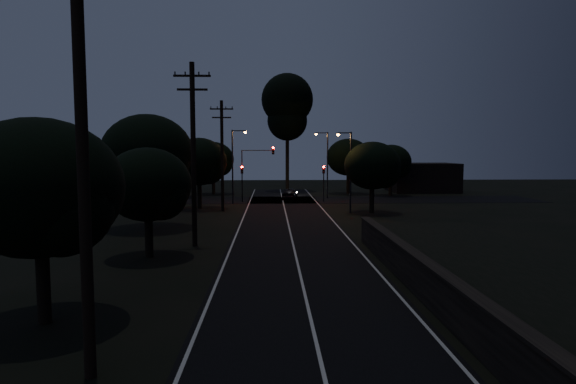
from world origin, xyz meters
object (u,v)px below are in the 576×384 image
tall_pine (287,106)px  signal_left (242,177)px  streetlight_b (326,160)px  streetlight_a (234,161)px  streetlight_c (349,166)px  utility_pole_mid (193,151)px  utility_pole_far (222,154)px  car (290,193)px  signal_mast (257,163)px  utility_pole_near (82,132)px  signal_right (324,177)px

tall_pine → signal_left: bearing=-110.5°
streetlight_b → streetlight_a: bearing=-150.5°
streetlight_c → utility_pole_mid: bearing=-128.3°
utility_pole_far → streetlight_c: (11.83, -2.00, -1.13)m
utility_pole_mid → car: 29.20m
car → streetlight_c: bearing=120.0°
signal_mast → car: 6.03m
utility_pole_near → utility_pole_mid: size_ratio=1.09×
streetlight_b → car: 6.04m
utility_pole_mid → streetlight_c: size_ratio=1.47×
utility_pole_far → signal_mast: bearing=68.9°
utility_pole_mid → car: (6.87, 27.92, -5.06)m
tall_pine → streetlight_a: 19.59m
utility_pole_near → utility_pole_far: size_ratio=1.14×
signal_right → car: size_ratio=1.03×
utility_pole_near → streetlight_a: size_ratio=1.50×
signal_mast → utility_pole_mid: bearing=-97.0°
utility_pole_far → signal_right: 13.53m
signal_mast → car: bearing=37.7°
streetlight_c → car: (-4.95, 12.92, -3.67)m
utility_pole_near → streetlight_a: utility_pole_near is taller
signal_left → streetlight_b: bearing=22.0°
tall_pine → signal_left: 18.48m
utility_pole_far → streetlight_a: 6.10m
utility_pole_near → streetlight_b: 47.40m
tall_pine → signal_mast: 17.32m
signal_left → streetlight_c: bearing=-43.8°
signal_left → utility_pole_far: bearing=-99.9°
tall_pine → car: 16.58m
utility_pole_mid → streetlight_a: bearing=88.3°
utility_pole_far → car: utility_pole_far is taller
signal_right → car: (-3.73, 2.94, -2.16)m
tall_pine → car: size_ratio=4.20×
car → tall_pine: bearing=-81.6°
tall_pine → streetlight_b: 13.94m
utility_pole_far → signal_left: size_ratio=2.56×
utility_pole_mid → utility_pole_far: utility_pole_mid is taller
utility_pole_near → utility_pole_far: bearing=90.0°
streetlight_c → tall_pine: bearing=100.9°
tall_pine → signal_mast: (-3.91, -15.01, -7.70)m
utility_pole_near → signal_right: utility_pole_near is taller
signal_mast → streetlight_c: 13.28m
streetlight_a → streetlight_b: (10.61, 6.00, 0.00)m
streetlight_c → signal_mast: bearing=131.2°
utility_pole_far → streetlight_a: utility_pole_far is taller
tall_pine → utility_pole_near: bearing=-97.0°
streetlight_b → car: bearing=-166.4°
utility_pole_near → utility_pole_mid: (0.00, 17.00, -0.51)m
signal_right → streetlight_c: bearing=-83.0°
signal_right → streetlight_a: size_ratio=0.51×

